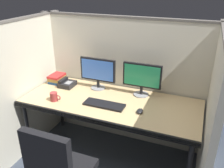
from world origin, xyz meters
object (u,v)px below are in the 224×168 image
(desk, at_px, (110,105))
(monitor_right, at_px, (142,77))
(desk_phone, at_px, (67,84))
(coffee_mug, at_px, (54,97))
(keyboard_main, at_px, (104,105))
(book_stack, at_px, (57,78))
(monitor_left, at_px, (98,72))
(computer_mouse, at_px, (140,111))

(desk, height_order, monitor_right, monitor_right)
(monitor_right, xyz_separation_m, desk_phone, (-0.90, -0.10, -0.18))
(coffee_mug, bearing_deg, desk_phone, 100.72)
(desk, height_order, keyboard_main, keyboard_main)
(desk, height_order, book_stack, book_stack)
(coffee_mug, bearing_deg, desk, 19.80)
(monitor_left, xyz_separation_m, coffee_mug, (-0.31, -0.46, -0.17))
(desk, relative_size, monitor_left, 4.42)
(desk, bearing_deg, coffee_mug, -160.20)
(desk, xyz_separation_m, computer_mouse, (0.36, -0.10, 0.07))
(monitor_right, distance_m, book_stack, 1.10)
(monitor_left, height_order, book_stack, monitor_left)
(computer_mouse, xyz_separation_m, book_stack, (-1.18, 0.33, 0.03))
(monitor_right, relative_size, book_stack, 1.96)
(monitor_right, bearing_deg, computer_mouse, -76.24)
(desk, xyz_separation_m, coffee_mug, (-0.57, -0.20, 0.10))
(keyboard_main, relative_size, coffee_mug, 3.41)
(desk, distance_m, desk_phone, 0.66)
(coffee_mug, bearing_deg, monitor_right, 29.73)
(computer_mouse, bearing_deg, desk, 164.29)
(keyboard_main, height_order, coffee_mug, coffee_mug)
(desk_phone, relative_size, book_stack, 0.87)
(keyboard_main, bearing_deg, desk, 78.17)
(desk_phone, xyz_separation_m, book_stack, (-0.18, 0.06, 0.02))
(monitor_right, distance_m, computer_mouse, 0.43)
(desk, height_order, computer_mouse, computer_mouse)
(desk, relative_size, coffee_mug, 15.08)
(desk, distance_m, computer_mouse, 0.38)
(computer_mouse, bearing_deg, coffee_mug, -173.71)
(desk, height_order, monitor_left, monitor_left)
(desk, distance_m, monitor_left, 0.45)
(monitor_right, relative_size, coffee_mug, 3.41)
(monitor_left, relative_size, coffee_mug, 3.41)
(book_stack, bearing_deg, computer_mouse, -15.74)
(desk_phone, height_order, coffee_mug, coffee_mug)
(keyboard_main, relative_size, computer_mouse, 4.48)
(desk, bearing_deg, keyboard_main, -101.83)
(computer_mouse, distance_m, desk_phone, 1.03)
(computer_mouse, height_order, book_stack, book_stack)
(keyboard_main, height_order, desk_phone, desk_phone)
(book_stack, height_order, coffee_mug, book_stack)
(desk_phone, xyz_separation_m, coffee_mug, (0.07, -0.37, 0.01))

